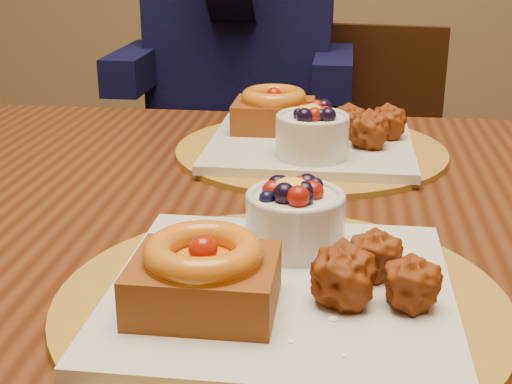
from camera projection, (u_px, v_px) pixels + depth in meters
dining_table at (298, 272)px, 0.83m from camera, size 1.60×0.90×0.76m
place_setting_near at (279, 275)px, 0.59m from camera, size 0.38×0.38×0.09m
place_setting_far at (308, 136)px, 0.99m from camera, size 0.38×0.38×0.09m
chair_far at (346, 191)px, 1.69m from camera, size 0.46×0.46×0.84m
diner at (241, 5)px, 1.61m from camera, size 0.51×0.49×0.84m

